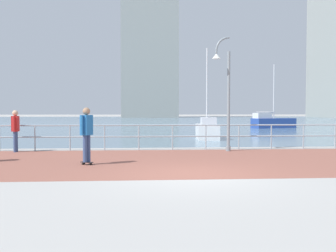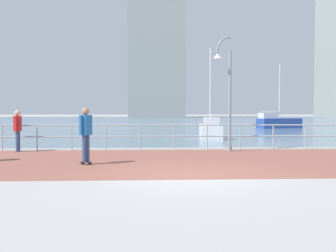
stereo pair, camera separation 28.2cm
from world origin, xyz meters
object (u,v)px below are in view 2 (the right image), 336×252
object	(u,v)px
skateboarder	(86,130)
sailboat_yellow	(210,130)
bystander	(18,127)
lamppost	(226,88)
sailboat_white	(278,122)

from	to	relation	value
skateboarder	sailboat_yellow	size ratio (longest dim) A/B	0.33
bystander	skateboarder	bearing A→B (deg)	-49.03
bystander	sailboat_yellow	bearing A→B (deg)	36.98
skateboarder	sailboat_yellow	distance (m)	11.80
bystander	sailboat_yellow	xyz separation A→B (m)	(8.79, 6.62, -0.47)
lamppost	bystander	xyz separation A→B (m)	(-8.30, 0.29, -1.57)
lamppost	bystander	size ratio (longest dim) A/B	2.78
skateboarder	bystander	distance (m)	5.06
sailboat_yellow	sailboat_white	bearing A→B (deg)	57.09
bystander	sailboat_white	size ratio (longest dim) A/B	0.28
lamppost	skateboarder	distance (m)	6.28
bystander	sailboat_yellow	world-z (taller)	sailboat_yellow
lamppost	sailboat_white	xyz separation A→B (m)	(8.97, 20.00, -1.97)
lamppost	bystander	world-z (taller)	lamppost
lamppost	bystander	bearing A→B (deg)	177.98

